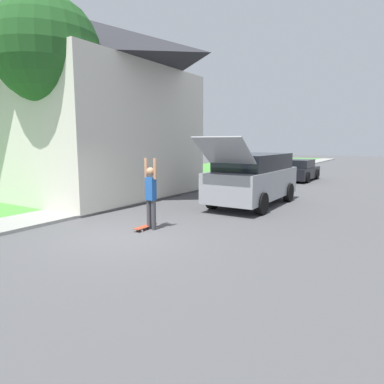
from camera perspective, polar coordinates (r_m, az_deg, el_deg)
name	(u,v)px	position (r m, az deg, el deg)	size (l,w,h in m)	color
ground_plane	(127,235)	(9.38, -10.75, -7.00)	(120.00, 120.00, 0.00)	#49494C
lawn	(94,187)	(19.13, -16.05, 0.75)	(10.00, 80.00, 0.08)	#478E38
sidewalk	(159,194)	(16.13, -5.59, -0.28)	(1.80, 80.00, 0.10)	gray
house	(72,102)	(17.85, -19.35, 13.97)	(10.77, 8.61, 8.22)	beige
lawn_tree_near	(46,51)	(13.66, -23.11, 20.75)	(3.65, 3.65, 7.33)	brown
suv_parked	(253,178)	(13.54, 10.20, 2.37)	(2.14, 5.61, 2.63)	gray
car_down_street	(299,171)	(23.08, 17.42, 3.42)	(1.85, 4.08, 1.35)	black
skateboarder	(151,193)	(9.63, -6.87, -0.14)	(0.41, 0.23, 2.01)	#38383D
skateboard	(146,227)	(9.83, -7.75, -5.73)	(0.22, 0.84, 0.10)	#B73D23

